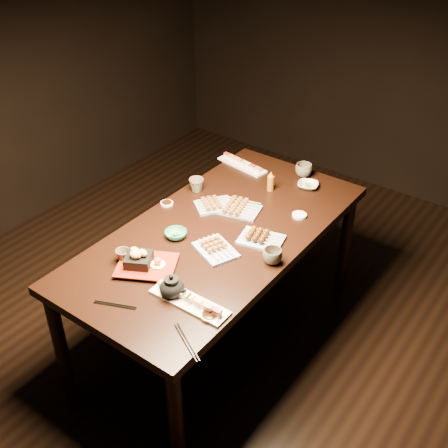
{
  "coord_description": "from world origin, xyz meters",
  "views": [
    {
      "loc": [
        1.46,
        -1.72,
        2.48
      ],
      "look_at": [
        -0.03,
        0.3,
        0.77
      ],
      "focal_mm": 45.0,
      "sensor_mm": 36.0,
      "label": 1
    }
  ],
  "objects_px": {
    "sushi_platter_far": "(242,163)",
    "teacup_far_left": "(196,185)",
    "yakitori_plate_left": "(214,203)",
    "teacup_near_left": "(123,256)",
    "sushi_platter_near": "(189,299)",
    "edamame_bowl_green": "(176,234)",
    "condiment_bottle": "(271,181)",
    "teacup_far_right": "(304,170)",
    "edamame_bowl_cream": "(308,185)",
    "tempura_tray": "(146,260)",
    "dining_table": "(219,285)",
    "yakitori_plate_center": "(239,206)",
    "teapot": "(172,286)",
    "yakitori_plate_right": "(216,247)",
    "teacup_mid_right": "(272,256)"
  },
  "relations": [
    {
      "from": "edamame_bowl_green",
      "to": "tempura_tray",
      "type": "distance_m",
      "value": 0.29
    },
    {
      "from": "sushi_platter_far",
      "to": "edamame_bowl_green",
      "type": "bearing_deg",
      "value": 110.11
    },
    {
      "from": "tempura_tray",
      "to": "yakitori_plate_left",
      "type": "bearing_deg",
      "value": 67.86
    },
    {
      "from": "sushi_platter_far",
      "to": "teacup_near_left",
      "type": "xyz_separation_m",
      "value": [
        0.09,
        -1.17,
        0.01
      ]
    },
    {
      "from": "yakitori_plate_left",
      "to": "edamame_bowl_green",
      "type": "distance_m",
      "value": 0.36
    },
    {
      "from": "yakitori_plate_center",
      "to": "edamame_bowl_green",
      "type": "xyz_separation_m",
      "value": [
        -0.12,
        -0.41,
        -0.01
      ]
    },
    {
      "from": "teacup_near_left",
      "to": "teacup_far_left",
      "type": "bearing_deg",
      "value": 100.04
    },
    {
      "from": "yakitori_plate_right",
      "to": "teacup_near_left",
      "type": "height_order",
      "value": "teacup_near_left"
    },
    {
      "from": "teacup_far_right",
      "to": "condiment_bottle",
      "type": "relative_size",
      "value": 0.84
    },
    {
      "from": "dining_table",
      "to": "teacup_mid_right",
      "type": "relative_size",
      "value": 18.42
    },
    {
      "from": "tempura_tray",
      "to": "teacup_far_right",
      "type": "bearing_deg",
      "value": 54.23
    },
    {
      "from": "dining_table",
      "to": "yakitori_plate_center",
      "type": "xyz_separation_m",
      "value": [
        -0.03,
        0.23,
        0.4
      ]
    },
    {
      "from": "edamame_bowl_cream",
      "to": "sushi_platter_near",
      "type": "bearing_deg",
      "value": -86.4
    },
    {
      "from": "tempura_tray",
      "to": "edamame_bowl_green",
      "type": "bearing_deg",
      "value": 72.41
    },
    {
      "from": "sushi_platter_far",
      "to": "teacup_far_left",
      "type": "relative_size",
      "value": 4.02
    },
    {
      "from": "edamame_bowl_green",
      "to": "teacup_far_right",
      "type": "xyz_separation_m",
      "value": [
        0.22,
        0.98,
        0.02
      ]
    },
    {
      "from": "tempura_tray",
      "to": "teacup_far_right",
      "type": "height_order",
      "value": "tempura_tray"
    },
    {
      "from": "edamame_bowl_cream",
      "to": "teacup_mid_right",
      "type": "bearing_deg",
      "value": -73.76
    },
    {
      "from": "yakitori_plate_right",
      "to": "teacup_far_right",
      "type": "height_order",
      "value": "teacup_far_right"
    },
    {
      "from": "sushi_platter_near",
      "to": "condiment_bottle",
      "type": "height_order",
      "value": "condiment_bottle"
    },
    {
      "from": "edamame_bowl_green",
      "to": "condiment_bottle",
      "type": "distance_m",
      "value": 0.72
    },
    {
      "from": "sushi_platter_near",
      "to": "tempura_tray",
      "type": "height_order",
      "value": "tempura_tray"
    },
    {
      "from": "teacup_near_left",
      "to": "teacup_far_left",
      "type": "xyz_separation_m",
      "value": [
        -0.13,
        0.75,
        0.01
      ]
    },
    {
      "from": "sushi_platter_far",
      "to": "yakitori_plate_left",
      "type": "relative_size",
      "value": 1.69
    },
    {
      "from": "teacup_near_left",
      "to": "tempura_tray",
      "type": "bearing_deg",
      "value": 11.9
    },
    {
      "from": "teacup_near_left",
      "to": "teacup_far_left",
      "type": "height_order",
      "value": "teacup_far_left"
    },
    {
      "from": "yakitori_plate_right",
      "to": "teapot",
      "type": "height_order",
      "value": "teapot"
    },
    {
      "from": "sushi_platter_far",
      "to": "yakitori_plate_center",
      "type": "bearing_deg",
      "value": 131.97
    },
    {
      "from": "edamame_bowl_green",
      "to": "teacup_near_left",
      "type": "bearing_deg",
      "value": -103.99
    },
    {
      "from": "teacup_far_right",
      "to": "condiment_bottle",
      "type": "xyz_separation_m",
      "value": [
        -0.07,
        -0.27,
        0.02
      ]
    },
    {
      "from": "teacup_near_left",
      "to": "teacup_far_right",
      "type": "height_order",
      "value": "teacup_far_right"
    },
    {
      "from": "yakitori_plate_center",
      "to": "sushi_platter_near",
      "type": "bearing_deg",
      "value": -85.33
    },
    {
      "from": "teacup_mid_right",
      "to": "yakitori_plate_right",
      "type": "bearing_deg",
      "value": -161.54
    },
    {
      "from": "sushi_platter_near",
      "to": "condiment_bottle",
      "type": "relative_size",
      "value": 3.18
    },
    {
      "from": "tempura_tray",
      "to": "teacup_mid_right",
      "type": "distance_m",
      "value": 0.62
    },
    {
      "from": "yakitori_plate_left",
      "to": "edamame_bowl_cream",
      "type": "xyz_separation_m",
      "value": [
        0.33,
        0.51,
        -0.01
      ]
    },
    {
      "from": "yakitori_plate_center",
      "to": "teacup_near_left",
      "type": "bearing_deg",
      "value": -119.77
    },
    {
      "from": "yakitori_plate_center",
      "to": "tempura_tray",
      "type": "distance_m",
      "value": 0.7
    },
    {
      "from": "tempura_tray",
      "to": "teacup_near_left",
      "type": "xyz_separation_m",
      "value": [
        -0.13,
        -0.03,
        -0.02
      ]
    },
    {
      "from": "dining_table",
      "to": "edamame_bowl_green",
      "type": "relative_size",
      "value": 15.29
    },
    {
      "from": "tempura_tray",
      "to": "teacup_near_left",
      "type": "distance_m",
      "value": 0.14
    },
    {
      "from": "teacup_far_left",
      "to": "teapot",
      "type": "height_order",
      "value": "teapot"
    },
    {
      "from": "yakitori_plate_left",
      "to": "teacup_near_left",
      "type": "relative_size",
      "value": 2.93
    },
    {
      "from": "sushi_platter_near",
      "to": "edamame_bowl_green",
      "type": "height_order",
      "value": "sushi_platter_near"
    },
    {
      "from": "teapot",
      "to": "yakitori_plate_right",
      "type": "bearing_deg",
      "value": 91.76
    },
    {
      "from": "yakitori_plate_center",
      "to": "yakitori_plate_right",
      "type": "bearing_deg",
      "value": -86.55
    },
    {
      "from": "sushi_platter_near",
      "to": "dining_table",
      "type": "bearing_deg",
      "value": 113.17
    },
    {
      "from": "yakitori_plate_left",
      "to": "teacup_near_left",
      "type": "height_order",
      "value": "teacup_near_left"
    },
    {
      "from": "dining_table",
      "to": "yakitori_plate_left",
      "type": "xyz_separation_m",
      "value": [
        -0.17,
        0.18,
        0.4
      ]
    },
    {
      "from": "yakitori_plate_right",
      "to": "edamame_bowl_green",
      "type": "relative_size",
      "value": 1.91
    }
  ]
}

